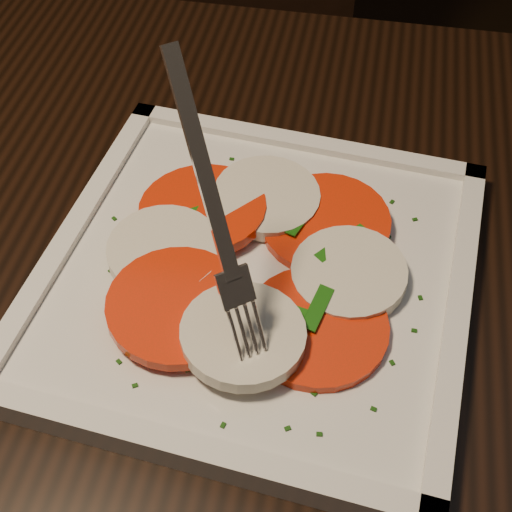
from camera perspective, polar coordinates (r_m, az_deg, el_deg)
The scene contains 5 objects.
table at distance 0.55m, azimuth -3.22°, elevation -12.18°, with size 1.28×0.93×0.75m.
chair at distance 1.22m, azimuth -2.65°, elevation 19.69°, with size 0.45×0.45×0.93m.
plate at distance 0.49m, azimuth -0.00°, elevation -1.72°, with size 0.28×0.28×0.01m, color silver.
caprese_salad at distance 0.47m, azimuth 0.01°, elevation -0.49°, with size 0.22×0.23×0.02m.
fork at distance 0.39m, azimuth -4.10°, elevation 4.76°, with size 0.04×0.10×0.16m, color white, non-canonical shape.
Camera 1 is at (-0.13, -0.27, 1.14)m, focal length 50.00 mm.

